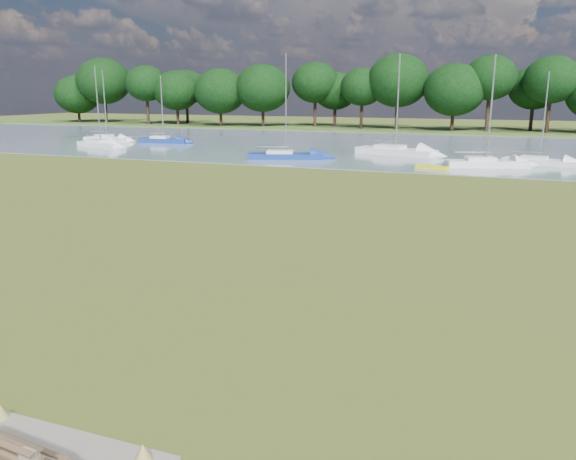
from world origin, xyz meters
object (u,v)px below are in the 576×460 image
(sailboat_7, at_px, (285,154))
(sailboat_0, at_px, (395,149))
(sailboat_2, at_px, (486,161))
(sailboat_4, at_px, (539,159))
(sailboat_3, at_px, (107,137))
(kayak, at_px, (432,167))
(sailboat_8, at_px, (163,139))
(sailboat_5, at_px, (100,142))

(sailboat_7, bearing_deg, sailboat_0, 21.74)
(sailboat_2, xyz_separation_m, sailboat_4, (3.99, 3.30, -0.09))
(sailboat_0, height_order, sailboat_3, sailboat_0)
(sailboat_0, xyz_separation_m, sailboat_2, (8.29, -6.43, -0.03))
(kayak, height_order, sailboat_4, sailboat_4)
(sailboat_8, bearing_deg, kayak, -29.05)
(kayak, distance_m, sailboat_2, 4.57)
(kayak, xyz_separation_m, sailboat_4, (7.74, 5.89, 0.26))
(sailboat_0, height_order, sailboat_4, sailboat_0)
(sailboat_3, relative_size, sailboat_8, 1.09)
(sailboat_8, bearing_deg, sailboat_4, -17.16)
(sailboat_0, relative_size, sailboat_2, 1.07)
(kayak, relative_size, sailboat_0, 0.29)
(sailboat_7, distance_m, sailboat_8, 21.12)
(kayak, height_order, sailboat_2, sailboat_2)
(sailboat_4, distance_m, sailboat_7, 20.98)
(sailboat_2, bearing_deg, sailboat_7, 163.21)
(sailboat_3, distance_m, sailboat_4, 47.11)
(sailboat_3, bearing_deg, sailboat_7, -23.66)
(kayak, distance_m, sailboat_8, 33.85)
(sailboat_3, distance_m, sailboat_7, 27.66)
(sailboat_3, height_order, sailboat_4, sailboat_3)
(sailboat_2, bearing_deg, sailboat_0, 124.10)
(sailboat_2, height_order, sailboat_8, sailboat_2)
(sailboat_0, distance_m, sailboat_5, 30.93)
(kayak, bearing_deg, sailboat_8, 179.21)
(sailboat_0, xyz_separation_m, sailboat_4, (12.27, -3.13, -0.13))
(sailboat_2, bearing_deg, sailboat_3, 150.53)
(sailboat_4, relative_size, sailboat_5, 0.87)
(sailboat_2, distance_m, sailboat_7, 16.68)
(sailboat_3, xyz_separation_m, sailboat_8, (7.36, 0.65, -0.03))
(sailboat_2, relative_size, sailboat_5, 1.02)
(sailboat_2, relative_size, sailboat_7, 0.95)
(sailboat_0, bearing_deg, sailboat_4, 3.02)
(sailboat_5, distance_m, sailboat_8, 7.48)
(sailboat_8, bearing_deg, sailboat_0, -14.52)
(sailboat_0, xyz_separation_m, sailboat_7, (-8.39, -6.81, -0.08))
(kayak, bearing_deg, sailboat_4, 56.97)
(sailboat_3, height_order, sailboat_5, sailboat_5)
(sailboat_7, relative_size, sailboat_8, 1.19)
(sailboat_0, distance_m, sailboat_8, 27.32)
(sailboat_0, bearing_deg, sailboat_5, -155.73)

